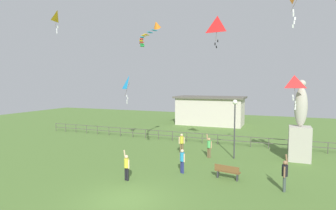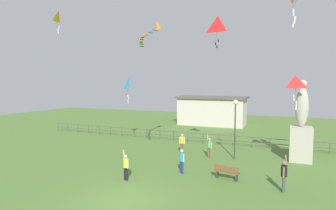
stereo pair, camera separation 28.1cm
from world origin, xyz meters
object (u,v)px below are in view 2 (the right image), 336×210
person_3 (209,146)px  kite_4 (130,83)px  kite_2 (59,17)px  person_1 (126,165)px  statue_monument (301,134)px  person_2 (182,159)px  lamppost (235,116)px  person_0 (182,142)px  person_4 (284,174)px  kite_1 (218,25)px  streamer_kite (155,27)px  kite_0 (295,84)px  park_bench (227,172)px

person_3 → kite_4: 10.23m
kite_4 → kite_2: bearing=-126.8°
person_1 → person_3: person_3 is taller
person_3 → statue_monument: bearing=15.4°
person_2 → person_3: size_ratio=0.85×
statue_monument → kite_2: size_ratio=3.15×
lamppost → kite_2: kite_2 is taller
kite_2 → kite_4: 8.43m
kite_2 → person_2: bearing=-9.5°
person_0 → person_2: 4.99m
person_4 → kite_1: kite_1 is taller
person_1 → kite_1: size_ratio=0.74×
kite_1 → kite_2: 13.15m
lamppost → streamer_kite: bearing=-174.3°
lamppost → kite_0: bearing=11.1°
park_bench → person_1: (-5.45, -2.47, 0.44)m
kite_0 → streamer_kite: (-10.35, -1.42, 4.52)m
kite_1 → kite_4: kite_1 is taller
lamppost → person_3: bearing=-165.4°
lamppost → kite_4: 10.96m
person_3 → kite_2: kite_2 is taller
person_4 → kite_2: (-17.69, 2.77, 10.26)m
statue_monument → kite_2: bearing=-167.9°
kite_1 → streamer_kite: size_ratio=0.41×
kite_1 → streamer_kite: (-4.90, -0.62, 0.13)m
person_1 → kite_2: size_ratio=0.95×
person_0 → kite_4: (-6.20, 2.35, 4.77)m
kite_1 → statue_monument: bearing=12.2°
statue_monument → kite_0: (-0.53, -0.49, 3.64)m
statue_monument → person_3: statue_monument is taller
person_0 → kite_0: size_ratio=0.68×
kite_1 → kite_4: 10.28m
kite_1 → kite_2: size_ratio=1.28×
kite_4 → streamer_kite: 6.77m
park_bench → person_3: 4.80m
person_2 → kite_0: size_ratio=0.64×
lamppost → streamer_kite: streamer_kite is taller
kite_1 → person_0: bearing=180.0°
statue_monument → kite_2: (-18.78, -4.03, 9.20)m
park_bench → person_1: size_ratio=0.86×
kite_0 → kite_1: size_ratio=0.99×
person_1 → kite_1: kite_1 is taller
person_2 → person_4: size_ratio=0.79×
person_3 → person_4: bearing=-43.6°
person_1 → person_3: size_ratio=0.99×
kite_0 → person_2: bearing=-140.0°
person_1 → kite_4: bearing=119.0°
lamppost → person_2: 5.86m
kite_0 → kite_4: (-14.44, 1.55, 0.02)m
person_3 → person_2: bearing=-99.5°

